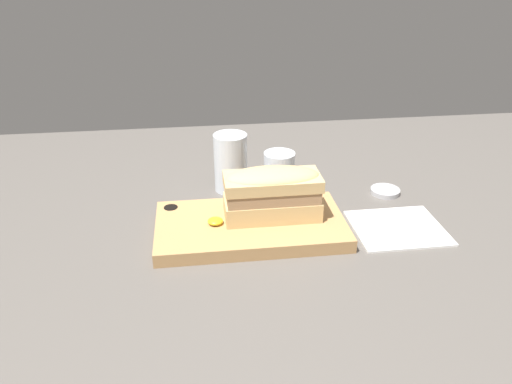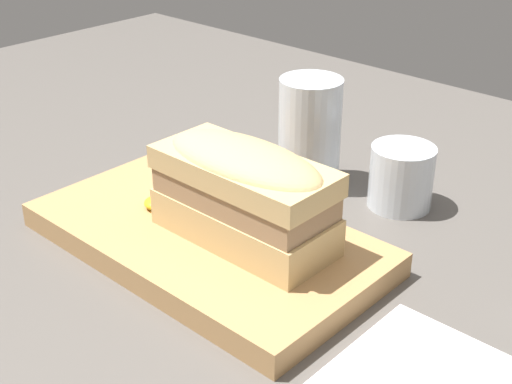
{
  "view_description": "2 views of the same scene",
  "coord_description": "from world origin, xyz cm",
  "px_view_note": "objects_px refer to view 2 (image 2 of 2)",
  "views": [
    {
      "loc": [
        -16.09,
        -84.41,
        50.96
      ],
      "look_at": [
        -5.27,
        -1.92,
        8.94
      ],
      "focal_mm": 35.0,
      "sensor_mm": 36.0,
      "label": 1
    },
    {
      "loc": [
        37.81,
        -45.63,
        39.69
      ],
      "look_at": [
        -2.83,
        -1.48,
        8.57
      ],
      "focal_mm": 50.0,
      "sensor_mm": 36.0,
      "label": 2
    }
  ],
  "objects_px": {
    "wine_glass": "(401,180)",
    "serving_board": "(205,238)",
    "sandwich": "(244,189)",
    "water_glass": "(309,139)"
  },
  "relations": [
    {
      "from": "serving_board",
      "to": "water_glass",
      "type": "bearing_deg",
      "value": 95.97
    },
    {
      "from": "sandwich",
      "to": "water_glass",
      "type": "xyz_separation_m",
      "value": [
        -0.06,
        0.17,
        -0.02
      ]
    },
    {
      "from": "water_glass",
      "to": "wine_glass",
      "type": "distance_m",
      "value": 0.12
    },
    {
      "from": "serving_board",
      "to": "sandwich",
      "type": "distance_m",
      "value": 0.08
    },
    {
      "from": "serving_board",
      "to": "sandwich",
      "type": "bearing_deg",
      "value": 14.3
    },
    {
      "from": "serving_board",
      "to": "sandwich",
      "type": "height_order",
      "value": "sandwich"
    },
    {
      "from": "wine_glass",
      "to": "serving_board",
      "type": "bearing_deg",
      "value": -113.58
    },
    {
      "from": "sandwich",
      "to": "water_glass",
      "type": "bearing_deg",
      "value": 109.61
    },
    {
      "from": "sandwich",
      "to": "wine_glass",
      "type": "height_order",
      "value": "sandwich"
    },
    {
      "from": "serving_board",
      "to": "wine_glass",
      "type": "height_order",
      "value": "wine_glass"
    }
  ]
}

